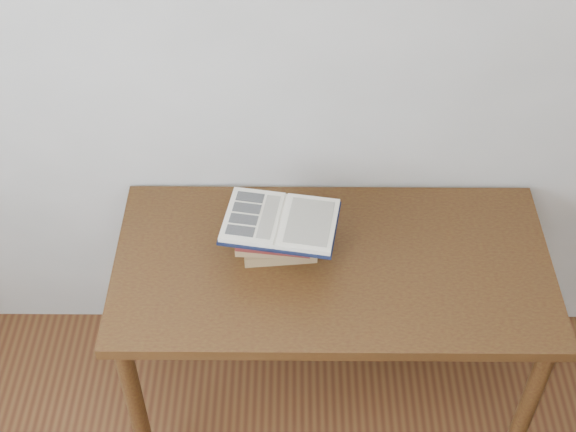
{
  "coord_description": "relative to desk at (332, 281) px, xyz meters",
  "views": [
    {
      "loc": [
        -0.11,
        -0.34,
        2.69
      ],
      "look_at": [
        -0.12,
        1.38,
        0.97
      ],
      "focal_mm": 50.0,
      "sensor_mm": 36.0,
      "label": 1
    }
  ],
  "objects": [
    {
      "name": "open_book",
      "position": [
        -0.17,
        0.04,
        0.24
      ],
      "size": [
        0.39,
        0.3,
        0.03
      ],
      "rotation": [
        0.0,
        0.0,
        -0.16
      ],
      "color": "black",
      "rests_on": "book_stack"
    },
    {
      "name": "desk",
      "position": [
        0.0,
        0.0,
        0.0
      ],
      "size": [
        1.42,
        0.71,
        0.76
      ],
      "color": "#493212",
      "rests_on": "ground"
    },
    {
      "name": "book_stack",
      "position": [
        -0.18,
        0.06,
        0.16
      ],
      "size": [
        0.26,
        0.2,
        0.13
      ],
      "color": "#9D8251",
      "rests_on": "desk"
    }
  ]
}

